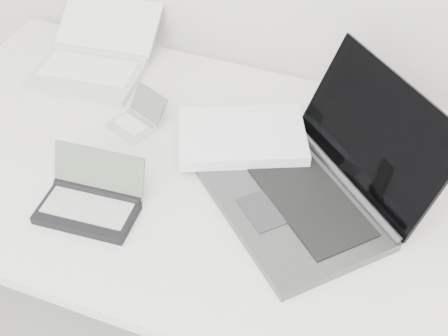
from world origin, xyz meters
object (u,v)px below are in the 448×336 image
(netbook_open_white, at_px, (94,60))
(palmtop_charcoal, at_px, (91,201))
(desk, at_px, (243,195))
(laptop_large, at_px, (290,167))

(netbook_open_white, bearing_deg, palmtop_charcoal, -67.44)
(desk, xyz_separation_m, palmtop_charcoal, (-0.26, -0.19, 0.07))
(desk, bearing_deg, laptop_large, 19.61)
(netbook_open_white, height_order, palmtop_charcoal, netbook_open_white)
(laptop_large, xyz_separation_m, palmtop_charcoal, (-0.35, -0.22, -0.02))
(desk, height_order, palmtop_charcoal, palmtop_charcoal)
(desk, relative_size, palmtop_charcoal, 7.78)
(netbook_open_white, bearing_deg, laptop_large, -26.71)
(desk, relative_size, netbook_open_white, 4.45)
(laptop_large, height_order, netbook_open_white, laptop_large)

